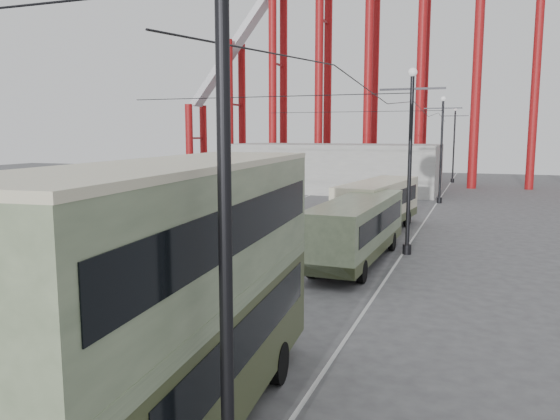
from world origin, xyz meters
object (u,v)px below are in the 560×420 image
at_px(lamp_post_near, 222,4).
at_px(double_decker_bus, 180,289).
at_px(single_decker_green, 358,227).
at_px(pedestrian, 236,278).
at_px(single_decker_cream, 378,203).

bearing_deg(lamp_post_near, double_decker_bus, 134.31).
height_order(lamp_post_near, single_decker_green, lamp_post_near).
bearing_deg(pedestrian, single_decker_green, -127.39).
xyz_separation_m(double_decker_bus, single_decker_cream, (-0.58, 24.88, -1.35)).
bearing_deg(single_decker_cream, lamp_post_near, -77.90).
bearing_deg(pedestrian, single_decker_cream, -115.78).
height_order(double_decker_bus, single_decker_cream, double_decker_bus).
height_order(single_decker_green, single_decker_cream, single_decker_cream).
distance_m(single_decker_cream, pedestrian, 16.52).
xyz_separation_m(lamp_post_near, double_decker_bus, (-2.00, 2.05, -4.72)).
height_order(single_decker_green, pedestrian, single_decker_green).
distance_m(single_decker_green, single_decker_cream, 8.51).
distance_m(single_decker_green, pedestrian, 8.36).
bearing_deg(pedestrian, lamp_post_near, 96.25).
bearing_deg(single_decker_green, double_decker_bus, -88.35).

